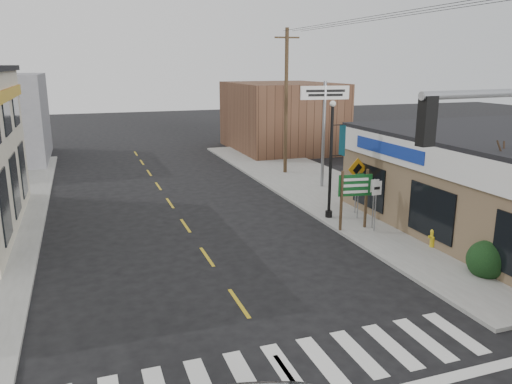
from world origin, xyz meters
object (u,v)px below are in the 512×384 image
object	(u,v)px
guide_sign	(355,191)
fire_hydrant	(433,237)
lamp_post	(332,151)
utility_pole_far	(286,100)
dance_center_sign	(324,107)

from	to	relation	value
guide_sign	fire_hydrant	xyz separation A→B (m)	(1.80, -2.97, -1.29)
guide_sign	lamp_post	size ratio (longest dim) A/B	0.48
guide_sign	lamp_post	xyz separation A→B (m)	(-0.12, 1.91, 1.43)
fire_hydrant	utility_pole_far	xyz separation A→B (m)	(-0.03, 14.85, 4.29)
guide_sign	lamp_post	bearing A→B (deg)	103.03
lamp_post	dance_center_sign	bearing A→B (deg)	55.78
utility_pole_far	guide_sign	bearing A→B (deg)	-91.16
lamp_post	dance_center_sign	world-z (taller)	dance_center_sign
fire_hydrant	lamp_post	bearing A→B (deg)	111.52
utility_pole_far	dance_center_sign	bearing A→B (deg)	-75.69
lamp_post	utility_pole_far	bearing A→B (deg)	68.30
utility_pole_far	fire_hydrant	bearing A→B (deg)	-82.55
guide_sign	utility_pole_far	distance (m)	12.38
fire_hydrant	guide_sign	bearing A→B (deg)	121.27
fire_hydrant	lamp_post	size ratio (longest dim) A/B	0.14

